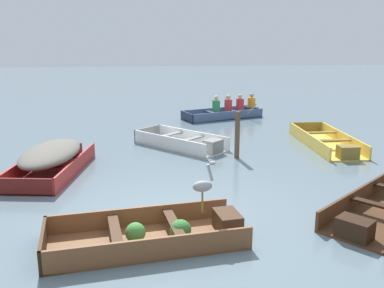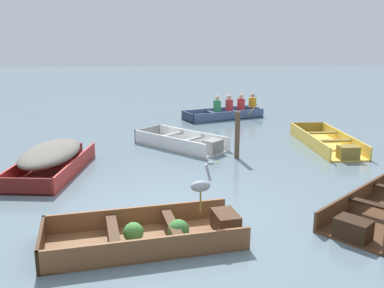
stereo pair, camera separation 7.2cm
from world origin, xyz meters
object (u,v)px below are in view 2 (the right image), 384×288
Objects in this scene: skiff_yellow_near_moored at (328,143)px; skiff_red_outer_moored at (52,156)px; dinghy_wooden_brown_foreground at (154,234)px; mooring_post at (237,135)px; heron_on_dinghy at (202,185)px; rowboat_slate_blue_with_crew at (229,112)px; skiff_white_mid_moored at (184,143)px.

skiff_yellow_near_moored is 1.07× the size of skiff_red_outer_moored.
skiff_yellow_near_moored is (5.02, 5.49, -0.01)m from dinghy_wooden_brown_foreground.
mooring_post is at bearing -162.68° from skiff_yellow_near_moored.
dinghy_wooden_brown_foreground is 3.81× the size of heron_on_dinghy.
rowboat_slate_blue_with_crew is 10.37m from heron_on_dinghy.
skiff_white_mid_moored is 5.62m from heron_on_dinghy.
dinghy_wooden_brown_foreground is 1.02× the size of skiff_red_outer_moored.
dinghy_wooden_brown_foreground is at bearing -98.48° from skiff_white_mid_moored.
skiff_white_mid_moored is at bearing -114.45° from rowboat_slate_blue_with_crew.
skiff_white_mid_moored is 5.00m from rowboat_slate_blue_with_crew.
rowboat_slate_blue_with_crew reaches higher than skiff_red_outer_moored.
rowboat_slate_blue_with_crew is 3.91× the size of heron_on_dinghy.
heron_on_dinghy is (-4.25, -5.25, 0.71)m from skiff_yellow_near_moored.
skiff_white_mid_moored is 0.84× the size of rowboat_slate_blue_with_crew.
dinghy_wooden_brown_foreground is at bearing -132.43° from skiff_yellow_near_moored.
mooring_post is at bearing 64.68° from dinghy_wooden_brown_foreground.
mooring_post reaches higher than skiff_yellow_near_moored.
dinghy_wooden_brown_foreground is 10.76m from rowboat_slate_blue_with_crew.
skiff_white_mid_moored is 0.87× the size of skiff_red_outer_moored.
heron_on_dinghy is at bearing -48.16° from skiff_red_outer_moored.
skiff_red_outer_moored reaches higher than skiff_yellow_near_moored.
skiff_yellow_near_moored is 7.61m from skiff_red_outer_moored.
dinghy_wooden_brown_foreground is at bearing -163.12° from heron_on_dinghy.
skiff_white_mid_moored is at bearing 89.01° from heron_on_dinghy.
rowboat_slate_blue_with_crew reaches higher than skiff_white_mid_moored.
skiff_yellow_near_moored is 5.29m from rowboat_slate_blue_with_crew.
skiff_red_outer_moored is at bearing 122.43° from dinghy_wooden_brown_foreground.
skiff_white_mid_moored is (0.87, 5.80, 0.01)m from dinghy_wooden_brown_foreground.
dinghy_wooden_brown_foreground is 4.46m from skiff_red_outer_moored.
skiff_yellow_near_moored is at bearing 17.32° from mooring_post.
skiff_red_outer_moored is (-3.25, -2.05, 0.25)m from skiff_white_mid_moored.
heron_on_dinghy is at bearing -90.99° from skiff_white_mid_moored.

